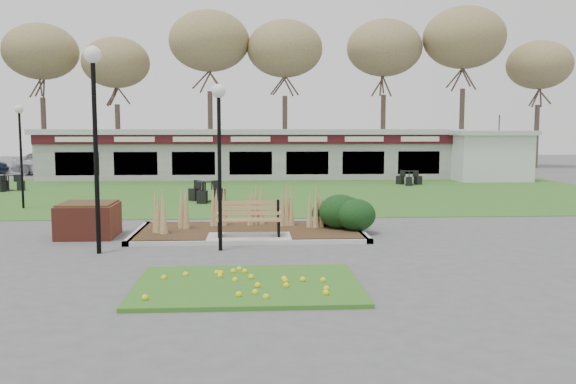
{
  "coord_description": "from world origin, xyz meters",
  "views": [
    {
      "loc": [
        0.1,
        -15.79,
        2.98
      ],
      "look_at": [
        1.14,
        2.0,
        1.1
      ],
      "focal_mm": 38.0,
      "sensor_mm": 36.0,
      "label": 1
    }
  ],
  "objects": [
    {
      "name": "patio_umbrella",
      "position": [
        14.01,
        18.0,
        1.65
      ],
      "size": [
        2.28,
        2.31,
        2.6
      ],
      "color": "black",
      "rests_on": "ground"
    },
    {
      "name": "tree_backdrop",
      "position": [
        0.0,
        28.0,
        8.36
      ],
      "size": [
        47.24,
        5.24,
        10.36
      ],
      "color": "#47382B",
      "rests_on": "ground"
    },
    {
      "name": "service_hut",
      "position": [
        13.5,
        18.0,
        1.45
      ],
      "size": [
        4.4,
        3.4,
        2.83
      ],
      "color": "silver",
      "rests_on": "ground"
    },
    {
      "name": "lamp_post_near_left",
      "position": [
        -3.57,
        -1.27,
        3.54
      ],
      "size": [
        0.4,
        0.4,
        4.86
      ],
      "color": "black",
      "rests_on": "ground"
    },
    {
      "name": "bistro_set_d",
      "position": [
        8.25,
        15.44,
        0.26
      ],
      "size": [
        1.32,
        1.32,
        0.73
      ],
      "color": "black",
      "rests_on": "ground"
    },
    {
      "name": "planting_bed",
      "position": [
        1.27,
        1.35,
        0.37
      ],
      "size": [
        6.75,
        3.4,
        1.27
      ],
      "color": "#352815",
      "rests_on": "ground"
    },
    {
      "name": "lawn",
      "position": [
        0.0,
        12.0,
        0.01
      ],
      "size": [
        34.0,
        16.0,
        0.02
      ],
      "primitive_type": "cube",
      "color": "#2E6520",
      "rests_on": "ground"
    },
    {
      "name": "ground",
      "position": [
        0.0,
        0.0,
        0.0
      ],
      "size": [
        100.0,
        100.0,
        0.0
      ],
      "primitive_type": "plane",
      "color": "#515154",
      "rests_on": "ground"
    },
    {
      "name": "park_bench",
      "position": [
        0.0,
        0.25,
        0.59
      ],
      "size": [
        1.7,
        0.66,
        0.93
      ],
      "color": "olive",
      "rests_on": "ground"
    },
    {
      "name": "brick_planter",
      "position": [
        -4.4,
        1.0,
        0.48
      ],
      "size": [
        1.5,
        1.5,
        0.95
      ],
      "color": "brown",
      "rests_on": "ground"
    },
    {
      "name": "bistro_set_a",
      "position": [
        -11.43,
        13.61,
        0.26
      ],
      "size": [
        1.32,
        1.36,
        0.74
      ],
      "color": "black",
      "rests_on": "ground"
    },
    {
      "name": "car_silver",
      "position": [
        -12.74,
        23.57,
        0.78
      ],
      "size": [
        4.88,
        2.93,
        1.56
      ],
      "primitive_type": "imported",
      "rotation": [
        0.0,
        0.0,
        1.32
      ],
      "color": "#BCBDC2",
      "rests_on": "ground"
    },
    {
      "name": "bistro_set_b",
      "position": [
        -1.8,
        8.73,
        0.29
      ],
      "size": [
        1.53,
        1.43,
        0.82
      ],
      "color": "black",
      "rests_on": "ground"
    },
    {
      "name": "food_pavilion",
      "position": [
        0.0,
        19.96,
        1.48
      ],
      "size": [
        24.6,
        3.4,
        2.9
      ],
      "color": "gray",
      "rests_on": "ground"
    },
    {
      "name": "lamp_post_mid_left",
      "position": [
        -8.38,
        7.1,
        2.78
      ],
      "size": [
        0.32,
        0.32,
        3.82
      ],
      "color": "black",
      "rests_on": "ground"
    },
    {
      "name": "lamp_post_near_right",
      "position": [
        -0.69,
        -1.09,
        2.93
      ],
      "size": [
        0.33,
        0.33,
        4.02
      ],
      "color": "black",
      "rests_on": "ground"
    },
    {
      "name": "flower_bed",
      "position": [
        0.0,
        -4.6,
        0.07
      ],
      "size": [
        4.2,
        3.0,
        0.16
      ],
      "color": "#33681D",
      "rests_on": "ground"
    }
  ]
}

